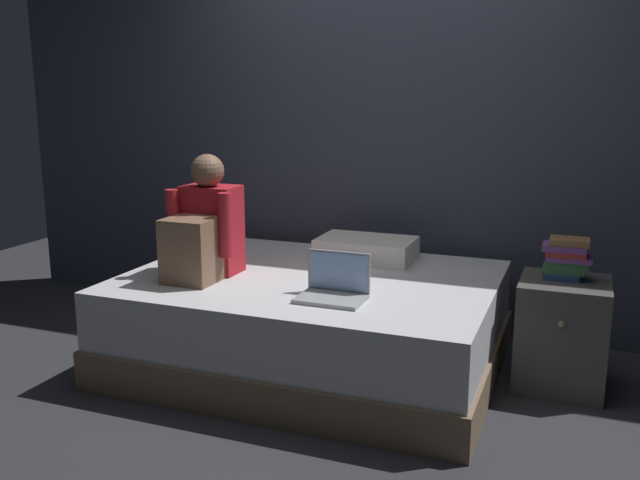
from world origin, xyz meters
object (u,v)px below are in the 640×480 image
Objects in this scene: laptop at (334,287)px; pillow at (366,249)px; bed at (311,321)px; book_stack at (566,258)px; nightstand at (562,334)px; person_sitting at (204,230)px.

pillow is (-0.09, 0.80, 0.01)m from laptop.
bed is 0.54m from laptop.
book_stack reaches higher than bed.
nightstand is 0.39m from book_stack.
laptop reaches higher than nightstand.
book_stack is at bearing 10.96° from bed.
laptop is (0.80, -0.14, -0.20)m from person_sitting.
book_stack is (-0.01, 0.03, 0.39)m from nightstand.
laptop reaches higher than pillow.
bed is 8.23× the size of book_stack.
person_sitting is at bearing -158.99° from bed.
pillow is (0.71, 0.66, -0.19)m from person_sitting.
nightstand reaches higher than bed.
person_sitting reaches higher than nightstand.
laptop is at bearing -83.80° from pillow.
person_sitting is 0.83m from laptop.
pillow is 1.14m from book_stack.
book_stack reaches higher than laptop.
person_sitting is at bearing -137.24° from pillow.
nightstand is 1.19m from pillow.
book_stack is (1.03, 0.60, 0.10)m from laptop.
book_stack reaches higher than pillow.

